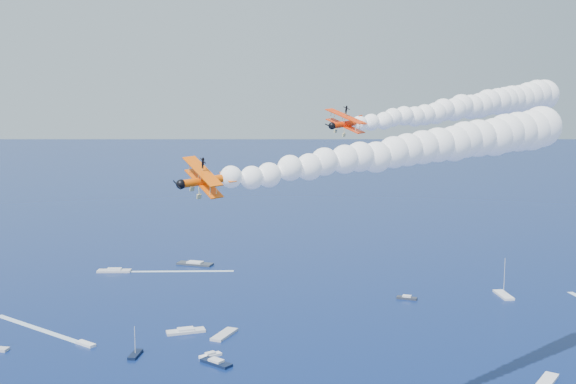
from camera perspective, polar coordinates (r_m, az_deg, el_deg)
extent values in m
cube|color=white|center=(195.53, -16.06, -11.73)|extent=(5.61, 5.77, 0.70)
cube|color=silver|center=(268.71, -13.90, -6.22)|extent=(12.59, 5.64, 0.70)
cube|color=silver|center=(195.75, -5.19, -11.42)|extent=(8.30, 10.49, 0.70)
cube|color=white|center=(176.26, 20.26, -14.15)|extent=(8.82, 8.98, 0.70)
cube|color=#323843|center=(273.73, -7.54, -5.79)|extent=(14.36, 10.33, 0.70)
cube|color=#2A2E38|center=(230.68, 9.61, -8.47)|extent=(6.60, 4.99, 0.70)
cube|color=white|center=(181.44, -6.30, -13.04)|extent=(5.97, 4.22, 0.70)
cube|color=white|center=(241.27, 17.06, -7.98)|extent=(4.33, 10.78, 0.70)
cube|color=silver|center=(199.37, -8.28, -11.11)|extent=(10.92, 4.88, 0.70)
cube|color=black|center=(176.89, -5.84, -13.60)|extent=(7.76, 8.26, 0.70)
cube|color=black|center=(185.15, -12.26, -12.74)|extent=(3.78, 6.73, 0.70)
cube|color=white|center=(212.82, -19.71, -10.35)|extent=(27.55, 29.00, 0.04)
cube|color=white|center=(264.50, -8.56, -6.37)|extent=(37.88, 7.59, 0.04)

